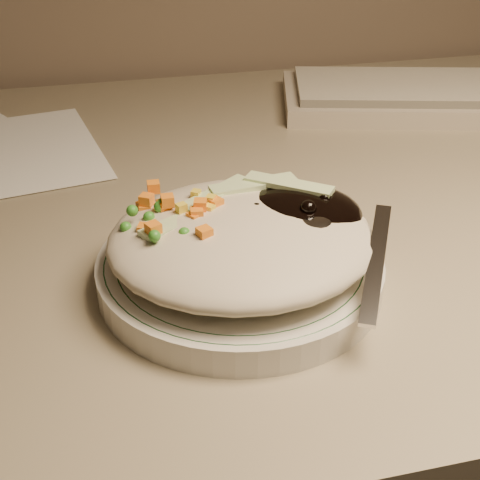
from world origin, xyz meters
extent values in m
cube|color=gray|center=(0.00, 1.38, 0.72)|extent=(1.40, 0.70, 0.04)
cylinder|color=silver|center=(-0.09, 1.22, 0.75)|extent=(0.21, 0.21, 0.02)
torus|color=#144723|center=(-0.09, 1.22, 0.76)|extent=(0.20, 0.20, 0.00)
torus|color=#144723|center=(-0.09, 1.22, 0.76)|extent=(0.18, 0.18, 0.00)
ellipsoid|color=#C1B59D|center=(-0.09, 1.22, 0.78)|extent=(0.19, 0.18, 0.04)
ellipsoid|color=black|center=(-0.04, 1.23, 0.79)|extent=(0.10, 0.09, 0.03)
ellipsoid|color=orange|center=(-0.13, 1.24, 0.78)|extent=(0.08, 0.08, 0.02)
sphere|color=black|center=(-0.07, 1.23, 0.79)|extent=(0.01, 0.01, 0.01)
sphere|color=black|center=(-0.04, 1.24, 0.79)|extent=(0.01, 0.01, 0.01)
sphere|color=black|center=(-0.02, 1.23, 0.80)|extent=(0.01, 0.01, 0.01)
sphere|color=black|center=(-0.03, 1.24, 0.79)|extent=(0.01, 0.01, 0.01)
sphere|color=black|center=(-0.04, 1.21, 0.80)|extent=(0.01, 0.01, 0.01)
sphere|color=black|center=(-0.04, 1.23, 0.79)|extent=(0.01, 0.01, 0.01)
sphere|color=black|center=(-0.03, 1.24, 0.79)|extent=(0.01, 0.01, 0.01)
cube|color=orange|center=(-0.13, 1.24, 0.80)|extent=(0.01, 0.01, 0.01)
cube|color=orange|center=(-0.12, 1.22, 0.79)|extent=(0.01, 0.01, 0.01)
cube|color=orange|center=(-0.15, 1.26, 0.80)|extent=(0.01, 0.01, 0.01)
cube|color=orange|center=(-0.11, 1.23, 0.80)|extent=(0.01, 0.01, 0.01)
cube|color=orange|center=(-0.12, 1.23, 0.80)|extent=(0.01, 0.01, 0.01)
cube|color=orange|center=(-0.15, 1.26, 0.79)|extent=(0.01, 0.01, 0.01)
cube|color=orange|center=(-0.14, 1.25, 0.80)|extent=(0.01, 0.01, 0.01)
cube|color=orange|center=(-0.12, 1.23, 0.80)|extent=(0.01, 0.01, 0.01)
cube|color=orange|center=(-0.10, 1.24, 0.80)|extent=(0.01, 0.01, 0.01)
cube|color=orange|center=(-0.14, 1.27, 0.80)|extent=(0.01, 0.01, 0.01)
cube|color=orange|center=(-0.15, 1.21, 0.80)|extent=(0.01, 0.01, 0.01)
cube|color=orange|center=(-0.12, 1.20, 0.80)|extent=(0.01, 0.01, 0.01)
cube|color=orange|center=(-0.15, 1.22, 0.79)|extent=(0.01, 0.01, 0.01)
cube|color=orange|center=(-0.15, 1.26, 0.79)|extent=(0.01, 0.01, 0.01)
sphere|color=#388C28|center=(-0.12, 1.24, 0.80)|extent=(0.01, 0.01, 0.01)
sphere|color=#388C28|center=(-0.15, 1.20, 0.80)|extent=(0.01, 0.01, 0.01)
sphere|color=#388C28|center=(-0.15, 1.24, 0.80)|extent=(0.01, 0.01, 0.01)
sphere|color=#388C28|center=(-0.16, 1.24, 0.80)|extent=(0.01, 0.01, 0.01)
sphere|color=#388C28|center=(-0.12, 1.24, 0.79)|extent=(0.01, 0.01, 0.01)
sphere|color=#388C28|center=(-0.11, 1.21, 0.79)|extent=(0.01, 0.01, 0.01)
sphere|color=#388C28|center=(-0.13, 1.23, 0.79)|extent=(0.01, 0.01, 0.01)
sphere|color=#388C28|center=(-0.14, 1.21, 0.79)|extent=(0.01, 0.01, 0.01)
sphere|color=#388C28|center=(-0.17, 1.23, 0.79)|extent=(0.01, 0.01, 0.01)
sphere|color=#388C28|center=(-0.14, 1.25, 0.80)|extent=(0.01, 0.01, 0.01)
sphere|color=#388C28|center=(-0.14, 1.24, 0.80)|extent=(0.01, 0.01, 0.01)
sphere|color=#388C28|center=(-0.15, 1.22, 0.79)|extent=(0.01, 0.01, 0.01)
sphere|color=#388C28|center=(-0.13, 1.21, 0.80)|extent=(0.01, 0.01, 0.01)
sphere|color=#388C28|center=(-0.10, 1.26, 0.79)|extent=(0.01, 0.01, 0.01)
cube|color=yellow|center=(-0.12, 1.24, 0.79)|extent=(0.01, 0.01, 0.01)
cube|color=yellow|center=(-0.11, 1.23, 0.80)|extent=(0.01, 0.01, 0.01)
cube|color=yellow|center=(-0.13, 1.25, 0.79)|extent=(0.01, 0.01, 0.01)
cube|color=yellow|center=(-0.13, 1.24, 0.80)|extent=(0.01, 0.01, 0.01)
cube|color=yellow|center=(-0.13, 1.23, 0.79)|extent=(0.01, 0.01, 0.01)
cube|color=yellow|center=(-0.10, 1.24, 0.80)|extent=(0.01, 0.01, 0.01)
cube|color=yellow|center=(-0.11, 1.26, 0.80)|extent=(0.01, 0.01, 0.01)
cube|color=yellow|center=(-0.12, 1.23, 0.79)|extent=(0.01, 0.01, 0.01)
cube|color=#B2D18C|center=(-0.10, 1.26, 0.80)|extent=(0.06, 0.05, 0.00)
cube|color=#B2D18C|center=(-0.07, 1.26, 0.80)|extent=(0.07, 0.02, 0.00)
cube|color=#B2D18C|center=(-0.13, 1.23, 0.80)|extent=(0.07, 0.05, 0.00)
cube|color=#B2D18C|center=(-0.04, 1.25, 0.80)|extent=(0.06, 0.05, 0.00)
cube|color=#B2D18C|center=(-0.08, 1.21, 0.79)|extent=(0.07, 0.05, 0.00)
ellipsoid|color=silver|center=(-0.04, 1.21, 0.79)|extent=(0.05, 0.06, 0.01)
cube|color=silver|center=(-0.01, 1.17, 0.78)|extent=(0.06, 0.11, 0.03)
cube|color=#B0A390|center=(0.27, 1.53, 0.75)|extent=(0.46, 0.26, 0.02)
cube|color=beige|center=(0.27, 1.53, 0.77)|extent=(0.42, 0.23, 0.01)
camera|label=1|loc=(-0.18, 0.82, 1.03)|focal=50.00mm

